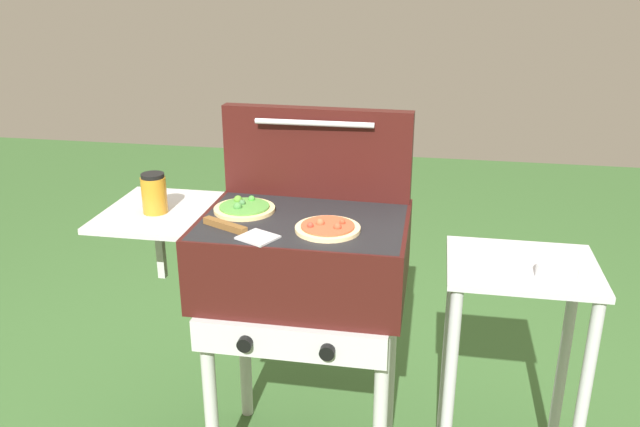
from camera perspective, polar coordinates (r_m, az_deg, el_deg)
name	(u,v)px	position (r m, az deg, el deg)	size (l,w,h in m)	color
grill	(300,261)	(2.07, -1.77, -4.18)	(0.96, 0.53, 0.90)	#38110F
grill_lid_open	(317,153)	(2.17, -0.30, 5.31)	(0.63, 0.09, 0.30)	#38110F
pizza_veggie	(244,208)	(2.09, -6.62, 0.48)	(0.19, 0.19, 0.04)	#E0C17F
pizza_pepperoni	(328,228)	(1.92, 0.67, -1.25)	(0.19, 0.19, 0.03)	beige
sauce_jar	(154,193)	(2.11, -14.23, 1.71)	(0.08, 0.08, 0.13)	#B77A1E
spatula	(238,230)	(1.92, -7.12, -1.46)	(0.26, 0.17, 0.02)	#B7BABF
prep_table	(514,333)	(2.14, 16.55, -9.92)	(0.44, 0.36, 0.80)	#B2B2B7
topping_bowl_near	(557,272)	(1.96, 19.90, -4.78)	(0.11, 0.11, 0.04)	silver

